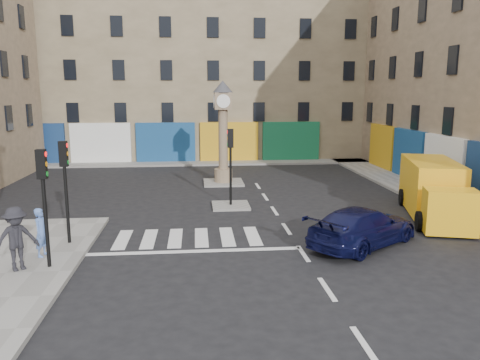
{
  "coord_description": "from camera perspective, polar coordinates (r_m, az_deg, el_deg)",
  "views": [
    {
      "loc": [
        -3.66,
        -14.23,
        5.53
      ],
      "look_at": [
        -1.88,
        4.47,
        2.0
      ],
      "focal_mm": 35.0,
      "sensor_mm": 36.0,
      "label": 1
    }
  ],
  "objects": [
    {
      "name": "ground",
      "position": [
        15.7,
        8.54,
        -10.11
      ],
      "size": [
        120.0,
        120.0,
        0.0
      ],
      "primitive_type": "plane",
      "color": "black",
      "rests_on": "ground"
    },
    {
      "name": "sidewalk_right",
      "position": [
        27.74,
        21.15,
        -1.42
      ],
      "size": [
        2.6,
        30.0,
        0.15
      ],
      "primitive_type": "cube",
      "color": "gray",
      "rests_on": "ground"
    },
    {
      "name": "sidewalk_far",
      "position": [
        36.83,
        -5.91,
        2.07
      ],
      "size": [
        32.0,
        2.4,
        0.15
      ],
      "primitive_type": "cube",
      "color": "gray",
      "rests_on": "ground"
    },
    {
      "name": "island_near",
      "position": [
        22.95,
        -1.14,
        -3.14
      ],
      "size": [
        1.8,
        1.8,
        0.12
      ],
      "primitive_type": "cube",
      "color": "gray",
      "rests_on": "ground"
    },
    {
      "name": "island_far",
      "position": [
        28.8,
        -2.04,
        -0.31
      ],
      "size": [
        2.4,
        2.4,
        0.12
      ],
      "primitive_type": "cube",
      "color": "gray",
      "rests_on": "ground"
    },
    {
      "name": "building_far",
      "position": [
        42.33,
        -6.09,
        14.61
      ],
      "size": [
        32.0,
        10.0,
        17.0
      ],
      "primitive_type": "cube",
      "color": "gray",
      "rests_on": "ground"
    },
    {
      "name": "traffic_light_left_near",
      "position": [
        15.43,
        -22.84,
        -1.07
      ],
      "size": [
        0.28,
        0.22,
        3.7
      ],
      "color": "black",
      "rests_on": "sidewalk_left"
    },
    {
      "name": "traffic_light_left_far",
      "position": [
        17.7,
        -20.56,
        0.5
      ],
      "size": [
        0.28,
        0.22,
        3.7
      ],
      "color": "black",
      "rests_on": "sidewalk_left"
    },
    {
      "name": "traffic_light_island",
      "position": [
        22.48,
        -1.16,
        3.13
      ],
      "size": [
        0.28,
        0.22,
        3.7
      ],
      "color": "black",
      "rests_on": "island_near"
    },
    {
      "name": "clock_pillar",
      "position": [
        28.34,
        -2.08,
        6.63
      ],
      "size": [
        1.2,
        1.2,
        6.1
      ],
      "color": "#9A8064",
      "rests_on": "island_far"
    },
    {
      "name": "navy_sedan",
      "position": [
        17.67,
        14.76,
        -5.54
      ],
      "size": [
        5.13,
        4.53,
        1.42
      ],
      "primitive_type": "imported",
      "rotation": [
        0.0,
        0.0,
        2.21
      ],
      "color": "black",
      "rests_on": "ground"
    },
    {
      "name": "yellow_van",
      "position": [
        22.78,
        22.53,
        -1.1
      ],
      "size": [
        3.75,
        7.01,
        2.44
      ],
      "rotation": [
        0.0,
        0.0,
        -0.28
      ],
      "color": "yellow",
      "rests_on": "ground"
    },
    {
      "name": "pedestrian_blue",
      "position": [
        16.91,
        -23.04,
        -5.88
      ],
      "size": [
        0.53,
        0.68,
        1.64
      ],
      "primitive_type": "imported",
      "rotation": [
        0.0,
        0.0,
        1.31
      ],
      "color": "#5679C4",
      "rests_on": "sidewalk_left"
    },
    {
      "name": "pedestrian_dark",
      "position": [
        15.87,
        -25.59,
        -6.48
      ],
      "size": [
        1.47,
        1.36,
        1.99
      ],
      "primitive_type": "imported",
      "rotation": [
        0.0,
        0.0,
        0.65
      ],
      "color": "black",
      "rests_on": "sidewalk_left"
    }
  ]
}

